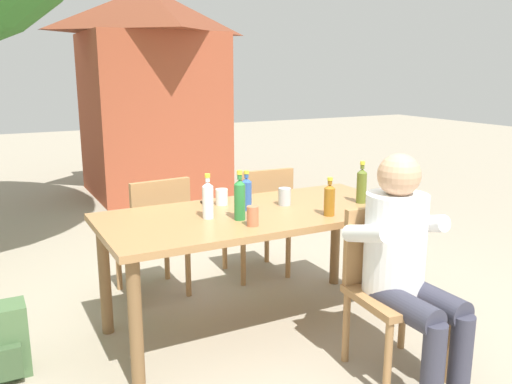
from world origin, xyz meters
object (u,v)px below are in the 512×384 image
Objects in this scene: chair_near_right at (390,281)px; table_knife at (206,205)px; chair_far_right at (260,216)px; cup_white at (222,197)px; brick_kiosk at (152,88)px; bottle_clear at (208,199)px; bottle_amber at (329,199)px; chair_far_left at (155,231)px; bottle_olive at (362,185)px; bottle_green at (240,199)px; person_in_white_shirt at (405,257)px; cup_steel at (285,197)px; cup_terracotta at (253,216)px; dining_table at (256,225)px; bottle_blue at (246,193)px.

chair_near_right is 1.21m from table_knife.
chair_far_right is at bearing 90.44° from chair_near_right.
cup_white is 0.04× the size of brick_kiosk.
bottle_clear is 0.71m from bottle_amber.
bottle_olive reaches higher than chair_far_left.
cup_white is at bearing 82.25° from bottle_green.
bottle_green is (-0.59, 0.72, 0.22)m from person_in_white_shirt.
cup_steel is at bearing 107.09° from bottle_amber.
person_in_white_shirt reaches higher than cup_steel.
bottle_clear is (-0.73, 0.83, 0.21)m from person_in_white_shirt.
chair_far_right is at bearing 90.15° from person_in_white_shirt.
chair_near_right reaches higher than cup_white.
cup_white is 3.90m from brick_kiosk.
bottle_clear is 2.37× the size of cup_terracotta.
chair_far_left is 3.57m from brick_kiosk.
chair_far_left is at bearing 119.55° from dining_table.
cup_steel is (-0.10, 0.34, -0.04)m from bottle_amber.
person_in_white_shirt is at bearing -78.19° from cup_steel.
table_knife is at bearing 130.27° from dining_table.
bottle_green is 0.37m from cup_white.
chair_near_right reaches higher than dining_table.
chair_near_right is 7.98× the size of cup_steel.
cup_terracotta is 0.50m from cup_steel.
person_in_white_shirt is at bearing -63.38° from dining_table.
bottle_green is 1.06× the size of bottle_olive.
chair_far_right is 1.19m from cup_terracotta.
brick_kiosk reaches higher than bottle_amber.
cup_steel is at bearing 13.48° from dining_table.
chair_far_left is at bearing 106.18° from bottle_green.
bottle_olive is 1.00m from table_knife.
bottle_amber is at bearing -93.59° from brick_kiosk.
cup_white is (-0.54, 1.08, 0.15)m from person_in_white_shirt.
cup_steel is (0.65, -0.67, 0.32)m from chair_far_left.
bottle_green is at bearing 129.26° from person_in_white_shirt.
brick_kiosk reaches higher than chair_far_left.
cup_terracotta is at bearing -110.92° from bottle_blue.
dining_table is at bearing -98.56° from brick_kiosk.
cup_steel reaches higher than table_knife.
chair_near_right is 3.04× the size of bottle_green.
person_in_white_shirt is at bearing -111.30° from bottle_olive.
cup_steel is at bearing -28.25° from cup_white.
dining_table is at bearing -64.33° from cup_white.
cup_steel is at bearing 101.81° from person_in_white_shirt.
dining_table is 0.72× the size of brick_kiosk.
cup_terracotta is (0.16, -0.25, -0.06)m from bottle_clear.
bottle_blue is at bearing 117.02° from person_in_white_shirt.
chair_far_right is 3.57× the size of bottle_blue.
chair_far_left is 0.65m from cup_white.
table_knife is at bearing 132.12° from bottle_blue.
table_knife is (-0.64, 1.10, 0.10)m from person_in_white_shirt.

